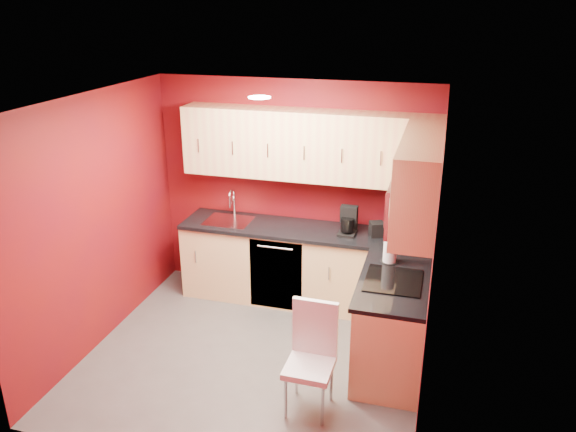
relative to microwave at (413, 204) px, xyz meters
The scene contains 21 objects.
floor 2.18m from the microwave, behind, with size 3.20×3.20×0.00m, color #4E4A48.
ceiling 1.64m from the microwave, behind, with size 3.20×3.20×0.00m, color white.
wall_back 1.95m from the microwave, 136.99° to the left, with size 3.20×3.20×0.00m, color #6B0E0A.
wall_front 2.24m from the microwave, 129.35° to the right, with size 3.20×3.20×0.00m, color #6B0E0A.
wall_left 3.03m from the microwave, behind, with size 3.00×3.00×0.00m, color #6B0E0A.
wall_right 0.50m from the microwave, 44.09° to the right, with size 3.00×3.00×0.00m, color #6B0E0A.
base_cabinets_back 1.98m from the microwave, 140.04° to the left, with size 2.80×0.60×0.87m, color #E2C281.
base_cabinets_right 1.23m from the microwave, 151.81° to the left, with size 0.60×1.30×0.87m, color #E2C281.
countertop_back 1.73m from the microwave, 140.47° to the left, with size 2.80×0.63×0.04m, color black.
countertop_right 0.78m from the microwave, 162.04° to the left, with size 0.63×1.27×0.04m, color black.
upper_cabinets_back 1.65m from the microwave, 136.69° to the left, with size 2.80×0.35×0.75m, color #DABE7B.
upper_cabinets_right 0.33m from the microwave, 82.65° to the left, with size 0.35×1.55×0.75m.
microwave is the anchor object (origin of this frame).
cooktop 0.75m from the microwave, behind, with size 0.50×0.55×0.01m, color black.
sink 2.43m from the microwave, 154.40° to the left, with size 0.52×0.42×0.35m.
dishwasher_front 2.02m from the microwave, 153.81° to the left, with size 0.60×0.02×0.82m, color black.
downlight 1.62m from the microwave, behind, with size 0.20×0.20×0.01m, color white.
coffee_maker 1.33m from the microwave, 126.44° to the left, with size 0.18×0.24×0.30m, color black, non-canonical shape.
napkin_holder 1.27m from the microwave, 111.64° to the left, with size 0.14×0.14×0.15m, color black, non-canonical shape.
paper_towel 0.74m from the microwave, 116.79° to the left, with size 0.17×0.17×0.30m, color silver, non-canonical shape.
dining_chair 1.59m from the microwave, 130.90° to the right, with size 0.39×0.41×0.96m, color silver, non-canonical shape.
Camera 1 is at (1.59, -4.41, 3.28)m, focal length 35.00 mm.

